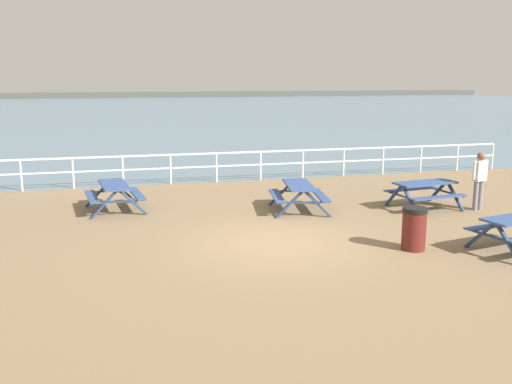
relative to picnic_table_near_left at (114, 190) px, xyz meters
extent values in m
cube|color=#846B4C|center=(3.59, -4.14, -0.68)|extent=(30.00, 24.00, 0.20)
cube|color=slate|center=(3.59, 48.61, -0.58)|extent=(142.00, 90.00, 0.01)
cube|color=#4C4C47|center=(3.59, 91.61, -0.58)|extent=(142.00, 6.00, 1.80)
cube|color=white|center=(3.59, 3.61, 0.47)|extent=(23.00, 0.06, 0.06)
cube|color=white|center=(3.59, 3.61, -0.01)|extent=(23.00, 0.05, 0.05)
cylinder|color=white|center=(-2.98, 3.61, -0.06)|extent=(0.07, 0.07, 1.05)
cylinder|color=white|center=(-1.34, 3.61, -0.06)|extent=(0.07, 0.07, 1.05)
cylinder|color=white|center=(0.31, 3.61, -0.06)|extent=(0.07, 0.07, 1.05)
cylinder|color=white|center=(1.95, 3.61, -0.06)|extent=(0.07, 0.07, 1.05)
cylinder|color=white|center=(3.59, 3.61, -0.06)|extent=(0.07, 0.07, 1.05)
cylinder|color=white|center=(5.23, 3.61, -0.06)|extent=(0.07, 0.07, 1.05)
cylinder|color=white|center=(6.88, 3.61, -0.06)|extent=(0.07, 0.07, 1.05)
cylinder|color=white|center=(8.52, 3.61, -0.06)|extent=(0.07, 0.07, 1.05)
cylinder|color=white|center=(10.16, 3.61, -0.06)|extent=(0.07, 0.07, 1.05)
cylinder|color=white|center=(11.81, 3.61, -0.06)|extent=(0.07, 0.07, 1.05)
cylinder|color=white|center=(13.45, 3.61, -0.06)|extent=(0.07, 0.07, 1.05)
cylinder|color=white|center=(15.09, 3.61, -0.06)|extent=(0.07, 0.07, 1.05)
cube|color=#334C84|center=(0.00, 0.00, 0.17)|extent=(0.91, 1.87, 0.05)
cube|color=#334C84|center=(-0.62, -0.07, -0.13)|extent=(0.47, 1.82, 0.04)
cube|color=#334C84|center=(0.62, 0.07, -0.13)|extent=(0.47, 1.82, 0.04)
cube|color=navy|center=(-0.46, 0.73, -0.21)|extent=(0.80, 0.17, 0.79)
cube|color=navy|center=(0.28, 0.82, -0.21)|extent=(0.80, 0.17, 0.79)
cube|color=navy|center=(-0.09, 0.77, -0.16)|extent=(1.50, 0.23, 0.04)
cube|color=navy|center=(-0.28, -0.82, -0.21)|extent=(0.80, 0.17, 0.79)
cube|color=navy|center=(0.46, -0.73, -0.21)|extent=(0.80, 0.17, 0.79)
cube|color=navy|center=(0.09, -0.77, -0.16)|extent=(1.50, 0.23, 0.04)
cube|color=#334C84|center=(8.67, -1.93, 0.17)|extent=(1.87, 0.92, 0.05)
cube|color=#334C84|center=(8.59, -1.31, -0.13)|extent=(1.82, 0.48, 0.04)
cube|color=#334C84|center=(8.75, -2.54, -0.13)|extent=(1.82, 0.48, 0.04)
cube|color=navy|center=(9.40, -1.46, -0.21)|extent=(0.18, 0.80, 0.79)
cube|color=navy|center=(9.49, -2.20, -0.21)|extent=(0.18, 0.80, 0.79)
cube|color=navy|center=(9.44, -1.83, -0.16)|extent=(0.25, 1.50, 0.04)
cube|color=navy|center=(7.85, -1.65, -0.21)|extent=(0.18, 0.80, 0.79)
cube|color=navy|center=(7.94, -2.40, -0.21)|extent=(0.18, 0.80, 0.79)
cube|color=navy|center=(7.90, -2.02, -0.16)|extent=(0.25, 1.50, 0.04)
cube|color=#334C84|center=(5.04, -1.34, 0.17)|extent=(0.98, 1.89, 0.05)
cube|color=#334C84|center=(4.43, -1.24, -0.13)|extent=(0.55, 1.82, 0.04)
cube|color=#334C84|center=(5.66, -1.44, -0.13)|extent=(0.55, 1.82, 0.04)
cube|color=navy|center=(4.80, -0.51, -0.21)|extent=(0.79, 0.21, 0.79)
cube|color=navy|center=(5.54, -0.63, -0.21)|extent=(0.79, 0.21, 0.79)
cube|color=navy|center=(5.17, -0.57, -0.16)|extent=(1.49, 0.30, 0.04)
cube|color=navy|center=(4.55, -2.05, -0.21)|extent=(0.79, 0.21, 0.79)
cube|color=navy|center=(5.29, -2.17, -0.21)|extent=(0.79, 0.21, 0.79)
cube|color=navy|center=(4.92, -2.11, -0.16)|extent=(1.49, 0.30, 0.04)
cube|color=#334C84|center=(8.36, -5.50, -0.13)|extent=(1.82, 0.62, 0.04)
cube|color=navy|center=(7.65, -5.90, -0.21)|extent=(0.24, 0.79, 0.79)
cube|color=navy|center=(7.80, -6.63, -0.21)|extent=(0.24, 0.79, 0.79)
cube|color=navy|center=(7.72, -6.27, -0.16)|extent=(0.36, 1.48, 0.04)
cylinder|color=slate|center=(10.12, -2.48, -0.16)|extent=(0.14, 0.14, 0.85)
cylinder|color=slate|center=(9.95, -2.51, -0.16)|extent=(0.14, 0.14, 0.85)
cube|color=white|center=(10.04, -2.50, 0.56)|extent=(0.37, 0.28, 0.58)
cylinder|color=white|center=(10.25, -2.46, 0.58)|extent=(0.09, 0.09, 0.52)
cylinder|color=white|center=(9.82, -2.54, 0.58)|extent=(0.09, 0.09, 0.52)
sphere|color=brown|center=(10.04, -2.50, 0.96)|extent=(0.23, 0.23, 0.23)
cylinder|color=#591E19|center=(6.33, -5.41, -0.16)|extent=(0.52, 0.52, 0.85)
cylinder|color=black|center=(6.33, -5.41, 0.32)|extent=(0.55, 0.55, 0.10)
camera|label=1|loc=(0.04, -15.97, 3.15)|focal=39.19mm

